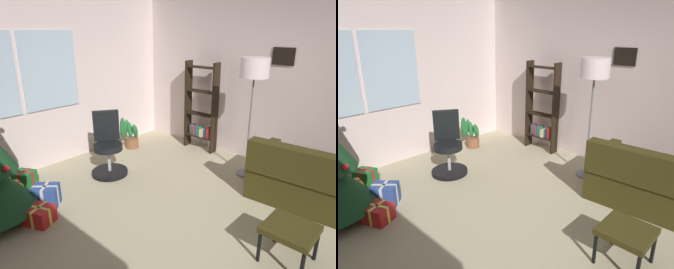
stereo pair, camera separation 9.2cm
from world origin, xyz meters
TOP-DOWN VIEW (x-y plane):
  - ground_plane at (0.00, 0.00)m, footprint 4.85×6.15m
  - wall_back_with_windows at (-0.02, 3.12)m, footprint 4.85×0.12m
  - wall_right_with_frames at (2.48, -0.00)m, footprint 0.12×6.15m
  - couch at (1.73, -0.82)m, footprint 1.58×1.90m
  - footstool at (0.37, -0.76)m, footprint 0.45×0.47m
  - gift_box_red at (-0.96, 1.63)m, footprint 0.36×0.37m
  - gift_box_green at (-0.69, 2.60)m, footprint 0.33×0.34m
  - gift_box_gold at (-0.97, 2.40)m, footprint 0.28×0.26m
  - gift_box_blue at (-0.73, 1.92)m, footprint 0.40×0.40m
  - office_chair at (0.41, 2.09)m, footprint 0.58×0.59m
  - bookshelf at (2.21, 1.64)m, footprint 0.18×0.64m
  - floor_lamp at (1.79, 0.45)m, footprint 0.40×0.40m
  - potted_plant at (1.36, 2.68)m, footprint 0.41×0.36m

SIDE VIEW (x-z plane):
  - ground_plane at x=0.00m, z-range -0.10..0.00m
  - gift_box_red at x=-0.96m, z-range 0.00..0.21m
  - gift_box_gold at x=-0.97m, z-range 0.00..0.22m
  - gift_box_green at x=-0.69m, z-range 0.00..0.25m
  - gift_box_blue at x=-0.73m, z-range 0.00..0.28m
  - potted_plant at x=1.36m, z-range -0.08..0.56m
  - couch at x=1.73m, z-range -0.12..0.71m
  - footstool at x=0.37m, z-range 0.14..0.53m
  - office_chair at x=0.41m, z-range -0.11..0.87m
  - bookshelf at x=2.21m, z-range -0.09..1.54m
  - wall_right_with_frames at x=2.48m, z-range 0.00..2.82m
  - wall_back_with_windows at x=-0.02m, z-range 0.01..2.82m
  - floor_lamp at x=1.79m, z-range 0.66..2.45m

